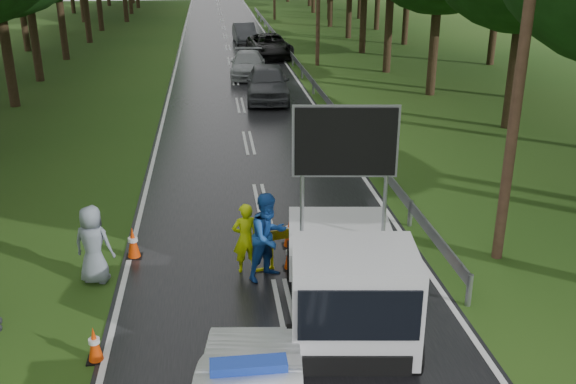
{
  "coord_description": "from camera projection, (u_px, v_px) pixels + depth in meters",
  "views": [
    {
      "loc": [
        -1.28,
        -10.81,
        6.83
      ],
      "look_at": [
        0.44,
        3.46,
        1.3
      ],
      "focal_mm": 40.0,
      "sensor_mm": 36.0,
      "label": 1
    }
  ],
  "objects": [
    {
      "name": "cone_far",
      "position": [
        290.0,
        232.0,
        15.44
      ],
      "size": [
        0.37,
        0.37,
        0.78
      ],
      "color": "black",
      "rests_on": "ground"
    },
    {
      "name": "utility_pole_near",
      "position": [
        525.0,
        37.0,
        13.23
      ],
      "size": [
        1.4,
        0.24,
        10.0
      ],
      "color": "#412A1E",
      "rests_on": "ground"
    },
    {
      "name": "guardrail",
      "position": [
        290.0,
        52.0,
        40.32
      ],
      "size": [
        0.12,
        60.06,
        0.7
      ],
      "color": "gray",
      "rests_on": "ground"
    },
    {
      "name": "cone_right",
      "position": [
        404.0,
        251.0,
        14.53
      ],
      "size": [
        0.35,
        0.35,
        0.73
      ],
      "color": "black",
      "rests_on": "ground"
    },
    {
      "name": "road",
      "position": [
        231.0,
        61.0,
        40.4
      ],
      "size": [
        7.0,
        140.0,
        0.02
      ],
      "primitive_type": "cube",
      "color": "black",
      "rests_on": "ground"
    },
    {
      "name": "cone_near_left",
      "position": [
        95.0,
        345.0,
        11.18
      ],
      "size": [
        0.32,
        0.32,
        0.68
      ],
      "color": "black",
      "rests_on": "ground"
    },
    {
      "name": "queue_car_third",
      "position": [
        270.0,
        46.0,
        41.71
      ],
      "size": [
        2.87,
        5.53,
        1.49
      ],
      "primitive_type": "imported",
      "rotation": [
        0.0,
        0.0,
        0.08
      ],
      "color": "black",
      "rests_on": "ground"
    },
    {
      "name": "queue_car_first",
      "position": [
        268.0,
        83.0,
        30.04
      ],
      "size": [
        2.28,
        4.98,
        1.66
      ],
      "primitive_type": "imported",
      "rotation": [
        0.0,
        0.0,
        -0.07
      ],
      "color": "#3D3F44",
      "rests_on": "ground"
    },
    {
      "name": "barrier",
      "position": [
        300.0,
        237.0,
        14.42
      ],
      "size": [
        2.24,
        0.56,
        0.95
      ],
      "rotation": [
        0.0,
        0.0,
        0.23
      ],
      "color": "#FAF20D",
      "rests_on": "ground"
    },
    {
      "name": "queue_car_second",
      "position": [
        248.0,
        64.0,
        35.6
      ],
      "size": [
        2.24,
        4.76,
        1.34
      ],
      "primitive_type": "imported",
      "rotation": [
        0.0,
        0.0,
        -0.08
      ],
      "color": "#9FA3A7",
      "rests_on": "ground"
    },
    {
      "name": "cone_left_mid",
      "position": [
        133.0,
        243.0,
        14.89
      ],
      "size": [
        0.36,
        0.36,
        0.77
      ],
      "color": "black",
      "rests_on": "ground"
    },
    {
      "name": "officer",
      "position": [
        246.0,
        238.0,
        14.1
      ],
      "size": [
        0.65,
        0.48,
        1.63
      ],
      "primitive_type": "imported",
      "rotation": [
        0.0,
        0.0,
        3.3
      ],
      "color": "#C0DC0C",
      "rests_on": "ground"
    },
    {
      "name": "bystander_right",
      "position": [
        93.0,
        245.0,
        13.66
      ],
      "size": [
        0.98,
        0.78,
        1.75
      ],
      "primitive_type": "imported",
      "rotation": [
        0.0,
        0.0,
        2.85
      ],
      "color": "gray",
      "rests_on": "ground"
    },
    {
      "name": "work_truck",
      "position": [
        347.0,
        276.0,
        11.94
      ],
      "size": [
        2.77,
        5.21,
        3.98
      ],
      "rotation": [
        0.0,
        0.0,
        -0.12
      ],
      "color": "gray",
      "rests_on": "ground"
    },
    {
      "name": "civilian",
      "position": [
        269.0,
        237.0,
        13.79
      ],
      "size": [
        1.21,
        1.16,
        1.97
      ],
      "primitive_type": "imported",
      "rotation": [
        0.0,
        0.0,
        0.63
      ],
      "color": "#194DA8",
      "rests_on": "ground"
    },
    {
      "name": "cone_center",
      "position": [
        290.0,
        255.0,
        14.38
      ],
      "size": [
        0.33,
        0.33,
        0.7
      ],
      "color": "black",
      "rests_on": "ground"
    },
    {
      "name": "queue_car_fourth",
      "position": [
        244.0,
        33.0,
        48.02
      ],
      "size": [
        1.74,
        4.4,
        1.43
      ],
      "primitive_type": "imported",
      "rotation": [
        0.0,
        0.0,
        0.05
      ],
      "color": "#414349",
      "rests_on": "ground"
    },
    {
      "name": "ground",
      "position": [
        287.0,
        317.0,
        12.61
      ],
      "size": [
        160.0,
        160.0,
        0.0
      ],
      "primitive_type": "plane",
      "color": "#224814",
      "rests_on": "ground"
    }
  ]
}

